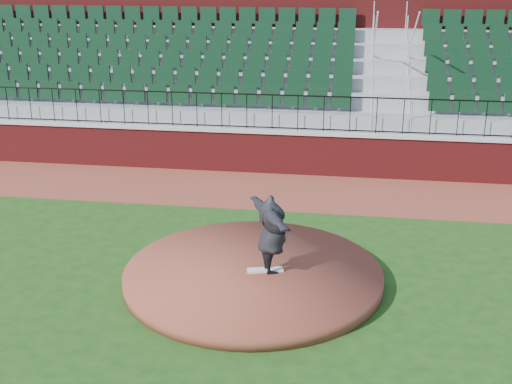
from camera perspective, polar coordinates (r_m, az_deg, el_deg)
ground at (r=13.06m, az=-1.00°, el=-7.56°), size 90.00×90.00×0.00m
warning_track at (r=17.99m, az=1.87°, el=0.17°), size 34.00×3.20×0.01m
field_wall at (r=19.32m, az=2.46°, el=3.37°), size 34.00×0.35×1.20m
wall_cap at (r=19.16m, az=2.49°, el=5.24°), size 34.00×0.45×0.10m
wall_railing at (r=19.03m, az=2.51°, el=6.85°), size 34.00×0.05×1.00m
seating_stands at (r=21.60m, az=3.34°, el=9.68°), size 34.00×5.10×4.60m
concourse_wall at (r=24.29m, az=4.00°, el=11.81°), size 34.00×0.50×5.50m
pitchers_mound at (r=12.95m, az=-0.25°, el=-7.18°), size 5.01×5.01×0.25m
pitching_rubber at (r=12.82m, az=0.80°, el=-6.73°), size 0.71×0.34×0.05m
pitcher at (r=12.47m, az=1.38°, el=-3.65°), size 1.34×1.97×1.57m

